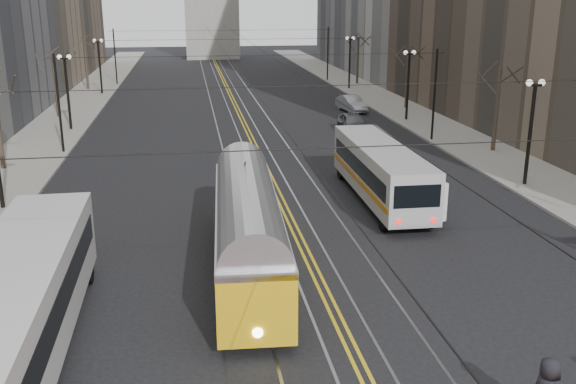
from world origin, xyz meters
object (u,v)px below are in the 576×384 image
object	(u,v)px
sedan_grey	(353,123)
sedan_silver	(352,104)
cargo_van	(404,193)
transit_bus	(19,310)
rear_bus	(381,174)
streetcar	(248,236)

from	to	relation	value
sedan_grey	sedan_silver	world-z (taller)	sedan_grey
cargo_van	sedan_grey	world-z (taller)	cargo_van
transit_bus	sedan_silver	distance (m)	44.40
transit_bus	sedan_silver	size ratio (longest dim) A/B	2.85
rear_bus	sedan_grey	bearing A→B (deg)	80.97
streetcar	sedan_grey	distance (m)	27.01
sedan_grey	transit_bus	bearing A→B (deg)	-117.87
rear_bus	cargo_van	world-z (taller)	rear_bus
cargo_van	sedan_silver	xyz separation A→B (m)	(4.76, 28.96, -0.34)
transit_bus	rear_bus	distance (m)	19.44
sedan_grey	sedan_silver	distance (m)	10.05
transit_bus	sedan_silver	xyz separation A→B (m)	(19.71, 39.77, -0.84)
sedan_grey	sedan_silver	bearing A→B (deg)	78.48
cargo_van	sedan_silver	bearing A→B (deg)	72.58
streetcar	cargo_van	distance (m)	9.86
sedan_silver	transit_bus	bearing A→B (deg)	-125.42
streetcar	cargo_van	size ratio (longest dim) A/B	2.60
transit_bus	sedan_grey	size ratio (longest dim) A/B	2.71
streetcar	cargo_van	bearing A→B (deg)	38.38
rear_bus	sedan_silver	distance (m)	27.26
rear_bus	sedan_grey	xyz separation A→B (m)	(2.91, 16.97, -0.66)
sedan_silver	rear_bus	bearing A→B (deg)	-110.24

